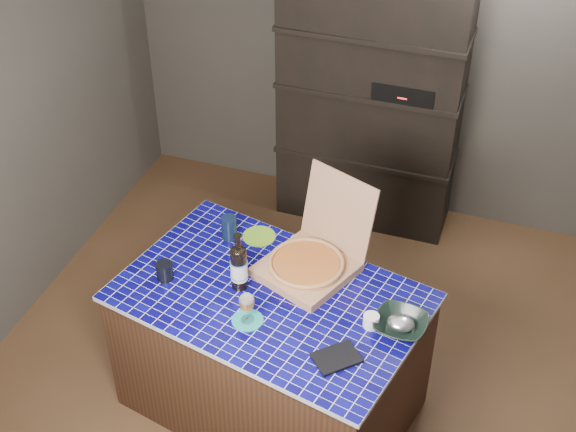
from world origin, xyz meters
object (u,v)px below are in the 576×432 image
at_px(mead_bottle, 239,266).
at_px(kitchen_island, 271,351).
at_px(pizza_box, 310,261).
at_px(dvd_case, 336,358).
at_px(bowl, 401,324).
at_px(wine_glass, 247,302).

bearing_deg(mead_bottle, kitchen_island, -4.19).
xyz_separation_m(kitchen_island, pizza_box, (0.13, 0.24, 0.48)).
height_order(kitchen_island, dvd_case, dvd_case).
relative_size(kitchen_island, mead_bottle, 4.99).
relative_size(pizza_box, dvd_case, 3.10).
relative_size(dvd_case, bowl, 0.81).
bearing_deg(kitchen_island, dvd_case, -22.30).
height_order(kitchen_island, wine_glass, wine_glass).
bearing_deg(bowl, wine_glass, -165.31).
distance_m(kitchen_island, mead_bottle, 0.57).
relative_size(kitchen_island, dvd_case, 8.10).
distance_m(kitchen_island, dvd_case, 0.67).
height_order(pizza_box, dvd_case, pizza_box).
relative_size(kitchen_island, wine_glass, 9.81).
relative_size(kitchen_island, bowl, 6.59).
distance_m(kitchen_island, pizza_box, 0.55).
distance_m(wine_glass, bowl, 0.74).
relative_size(mead_bottle, wine_glass, 1.97).
bearing_deg(pizza_box, kitchen_island, -95.84).
bearing_deg(dvd_case, bowl, 96.11).
bearing_deg(mead_bottle, dvd_case, -27.62).
bearing_deg(wine_glass, bowl, 14.69).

